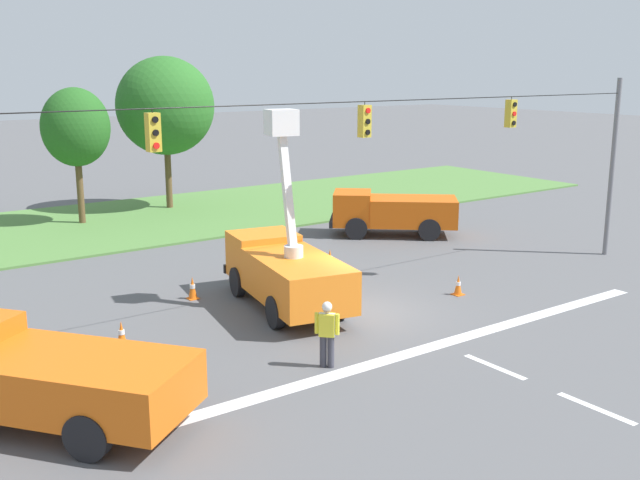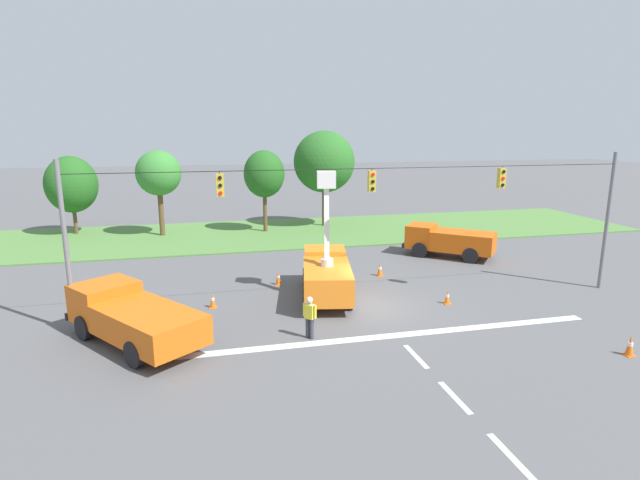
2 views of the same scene
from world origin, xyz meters
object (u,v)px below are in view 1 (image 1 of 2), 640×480
(tree_east, at_px, (165,106))
(utility_truck_bucket_lift, at_px, (285,267))
(road_worker, at_px, (327,330))
(traffic_cone_foreground_left, at_px, (192,288))
(tree_centre, at_px, (76,128))
(utility_truck_support_far, at_px, (35,374))
(traffic_cone_mid_left, at_px, (330,259))
(utility_truck_support_near, at_px, (392,211))
(traffic_cone_mid_right, at_px, (122,334))
(traffic_cone_near_bucket, at_px, (458,285))

(tree_east, relative_size, utility_truck_bucket_lift, 1.25)
(utility_truck_bucket_lift, bearing_deg, road_worker, -111.37)
(road_worker, height_order, traffic_cone_foreground_left, road_worker)
(tree_centre, bearing_deg, utility_truck_support_far, -111.05)
(utility_truck_support_far, xyz_separation_m, traffic_cone_mid_left, (12.76, 6.44, -0.70))
(tree_centre, xyz_separation_m, tree_east, (5.29, 1.31, 0.82))
(utility_truck_bucket_lift, bearing_deg, tree_centre, 93.29)
(utility_truck_bucket_lift, height_order, utility_truck_support_near, utility_truck_bucket_lift)
(traffic_cone_foreground_left, xyz_separation_m, traffic_cone_mid_left, (5.99, 0.33, 0.02))
(road_worker, bearing_deg, utility_truck_support_near, 42.79)
(road_worker, bearing_deg, traffic_cone_mid_left, 52.94)
(tree_east, distance_m, traffic_cone_mid_right, 21.63)
(utility_truck_bucket_lift, relative_size, traffic_cone_near_bucket, 9.38)
(tree_centre, distance_m, traffic_cone_near_bucket, 20.75)
(utility_truck_support_far, distance_m, traffic_cone_near_bucket, 14.40)
(road_worker, relative_size, traffic_cone_mid_right, 2.40)
(traffic_cone_mid_left, bearing_deg, traffic_cone_near_bucket, -73.24)
(utility_truck_support_near, relative_size, traffic_cone_near_bucket, 8.36)
(traffic_cone_near_bucket, bearing_deg, tree_east, 93.29)
(tree_east, xyz_separation_m, utility_truck_support_near, (5.55, -12.11, -4.46))
(traffic_cone_near_bucket, bearing_deg, traffic_cone_foreground_left, 147.04)
(tree_centre, distance_m, traffic_cone_mid_left, 15.45)
(utility_truck_support_far, distance_m, traffic_cone_foreground_left, 9.15)
(utility_truck_bucket_lift, relative_size, traffic_cone_mid_right, 8.86)
(road_worker, distance_m, traffic_cone_mid_left, 9.66)
(traffic_cone_mid_left, xyz_separation_m, traffic_cone_near_bucket, (1.58, -5.23, -0.06))
(traffic_cone_near_bucket, bearing_deg, utility_truck_support_far, -175.17)
(traffic_cone_foreground_left, bearing_deg, traffic_cone_near_bucket, -32.96)
(tree_east, relative_size, road_worker, 4.64)
(road_worker, bearing_deg, tree_east, 74.89)
(utility_truck_support_far, relative_size, traffic_cone_mid_right, 9.23)
(utility_truck_support_far, relative_size, road_worker, 3.85)
(traffic_cone_mid_left, height_order, traffic_cone_near_bucket, traffic_cone_mid_left)
(tree_centre, bearing_deg, traffic_cone_mid_left, -70.71)
(tree_centre, relative_size, traffic_cone_foreground_left, 8.70)
(traffic_cone_mid_left, xyz_separation_m, traffic_cone_mid_right, (-9.58, -3.17, -0.04))
(utility_truck_support_near, height_order, traffic_cone_near_bucket, utility_truck_support_near)
(tree_east, bearing_deg, traffic_cone_foreground_left, -112.22)
(traffic_cone_mid_left, distance_m, traffic_cone_mid_right, 10.09)
(tree_east, distance_m, utility_truck_support_near, 14.05)
(utility_truck_support_far, bearing_deg, road_worker, -10.25)
(utility_truck_support_far, height_order, traffic_cone_mid_left, utility_truck_support_far)
(traffic_cone_foreground_left, distance_m, traffic_cone_mid_left, 6.00)
(traffic_cone_mid_right, distance_m, traffic_cone_near_bucket, 11.34)
(utility_truck_support_far, bearing_deg, utility_truck_bucket_lift, 22.00)
(utility_truck_support_near, height_order, traffic_cone_foreground_left, utility_truck_support_near)
(tree_centre, bearing_deg, traffic_cone_near_bucket, -71.39)
(tree_east, relative_size, traffic_cone_foreground_left, 10.67)
(utility_truck_bucket_lift, distance_m, traffic_cone_mid_left, 4.95)
(tree_east, height_order, traffic_cone_foreground_left, tree_east)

